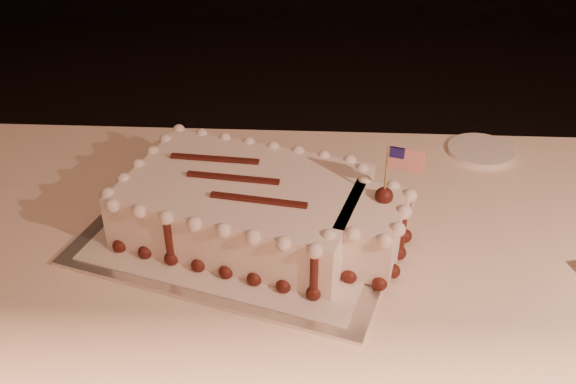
{
  "coord_description": "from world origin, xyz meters",
  "views": [
    {
      "loc": [
        -0.29,
        -0.36,
        1.48
      ],
      "look_at": [
        -0.34,
        0.6,
        0.84
      ],
      "focal_mm": 40.0,
      "sensor_mm": 36.0,
      "label": 1
    }
  ],
  "objects_px": {
    "sheet_cake": "(259,207)",
    "side_plate": "(481,151)",
    "cake_board": "(245,229)",
    "banquet_table": "(442,374)"
  },
  "relations": [
    {
      "from": "banquet_table",
      "to": "side_plate",
      "type": "xyz_separation_m",
      "value": [
        0.08,
        0.32,
        0.38
      ]
    },
    {
      "from": "sheet_cake",
      "to": "side_plate",
      "type": "relative_size",
      "value": 3.77
    },
    {
      "from": "side_plate",
      "to": "cake_board",
      "type": "bearing_deg",
      "value": -147.63
    },
    {
      "from": "sheet_cake",
      "to": "side_plate",
      "type": "distance_m",
      "value": 0.57
    },
    {
      "from": "cake_board",
      "to": "side_plate",
      "type": "distance_m",
      "value": 0.59
    },
    {
      "from": "cake_board",
      "to": "banquet_table",
      "type": "bearing_deg",
      "value": 16.84
    },
    {
      "from": "sheet_cake",
      "to": "side_plate",
      "type": "height_order",
      "value": "sheet_cake"
    },
    {
      "from": "sheet_cake",
      "to": "cake_board",
      "type": "bearing_deg",
      "value": 163.26
    },
    {
      "from": "sheet_cake",
      "to": "side_plate",
      "type": "bearing_deg",
      "value": 34.61
    },
    {
      "from": "cake_board",
      "to": "sheet_cake",
      "type": "bearing_deg",
      "value": 0.17
    }
  ]
}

